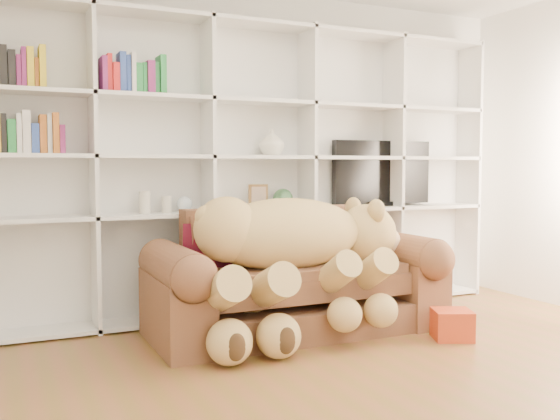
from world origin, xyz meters
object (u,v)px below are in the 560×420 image
teddy_bear (293,248)px  tv (382,174)px  gift_box (452,325)px  sofa (295,285)px

teddy_bear → tv: size_ratio=1.74×
gift_box → sofa: bearing=143.1°
sofa → tv: tv is taller
gift_box → tv: 1.74m
sofa → teddy_bear: (-0.11, -0.18, 0.30)m
tv → teddy_bear: bearing=-147.2°
sofa → gift_box: 1.16m
sofa → gift_box: (0.91, -0.68, -0.24)m
gift_box → tv: tv is taller
gift_box → tv: bearing=77.3°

